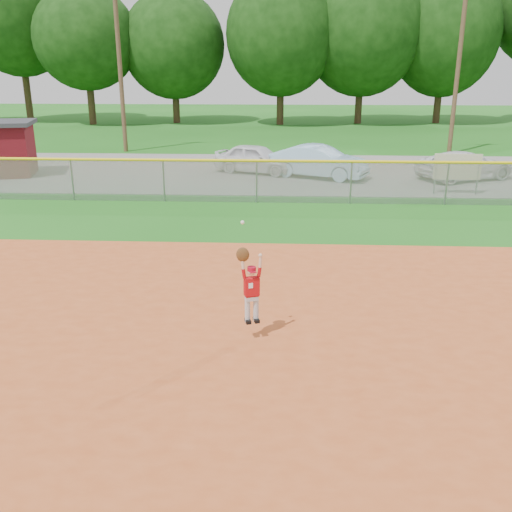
{
  "coord_description": "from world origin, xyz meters",
  "views": [
    {
      "loc": [
        1.0,
        -9.99,
        4.78
      ],
      "look_at": [
        0.45,
        0.8,
        1.1
      ],
      "focal_mm": 40.0,
      "sensor_mm": 36.0,
      "label": 1
    }
  ],
  "objects": [
    {
      "name": "car_blue",
      "position": [
        2.46,
        14.66,
        0.72
      ],
      "size": [
        4.4,
        3.02,
        1.37
      ],
      "primitive_type": "imported",
      "rotation": [
        0.0,
        0.0,
        1.15
      ],
      "color": "#9BC8E7",
      "rests_on": "parking_strip"
    },
    {
      "name": "clay_infield",
      "position": [
        0.0,
        -3.0,
        0.02
      ],
      "size": [
        24.0,
        16.0,
        0.04
      ],
      "primitive_type": "cube",
      "color": "#B44B20",
      "rests_on": "ground"
    },
    {
      "name": "ballplayer",
      "position": [
        0.43,
        -0.71,
        1.07
      ],
      "size": [
        0.47,
        0.25,
        1.89
      ],
      "color": "silver",
      "rests_on": "ground"
    },
    {
      "name": "tree_line",
      "position": [
        0.96,
        37.9,
        7.53
      ],
      "size": [
        62.37,
        13.0,
        14.43
      ],
      "color": "#422D1C",
      "rests_on": "ground"
    },
    {
      "name": "ground",
      "position": [
        0.0,
        0.0,
        0.0
      ],
      "size": [
        120.0,
        120.0,
        0.0
      ],
      "primitive_type": "plane",
      "color": "#1A5E15",
      "rests_on": "ground"
    },
    {
      "name": "outfield_fence",
      "position": [
        0.0,
        10.0,
        0.88
      ],
      "size": [
        40.06,
        0.1,
        1.55
      ],
      "color": "gray",
      "rests_on": "ground"
    },
    {
      "name": "car_white_a",
      "position": [
        -0.31,
        15.67,
        0.67
      ],
      "size": [
        4.05,
        2.73,
        1.28
      ],
      "primitive_type": "imported",
      "rotation": [
        0.0,
        0.0,
        1.21
      ],
      "color": "silver",
      "rests_on": "parking_strip"
    },
    {
      "name": "car_white_b",
      "position": [
        8.69,
        14.67,
        0.61
      ],
      "size": [
        4.63,
        3.51,
        1.17
      ],
      "primitive_type": "imported",
      "rotation": [
        0.0,
        0.0,
        2.0
      ],
      "color": "white",
      "rests_on": "parking_strip"
    },
    {
      "name": "power_lines",
      "position": [
        1.0,
        22.0,
        4.68
      ],
      "size": [
        19.4,
        0.24,
        9.0
      ],
      "color": "#4C3823",
      "rests_on": "ground"
    },
    {
      "name": "sponsor_sign",
      "position": [
        7.45,
        11.63,
        1.02
      ],
      "size": [
        1.74,
        0.12,
        1.55
      ],
      "color": "gray",
      "rests_on": "ground"
    },
    {
      "name": "parking_strip",
      "position": [
        0.0,
        16.0,
        0.01
      ],
      "size": [
        44.0,
        10.0,
        0.03
      ],
      "primitive_type": "cube",
      "color": "slate",
      "rests_on": "ground"
    }
  ]
}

